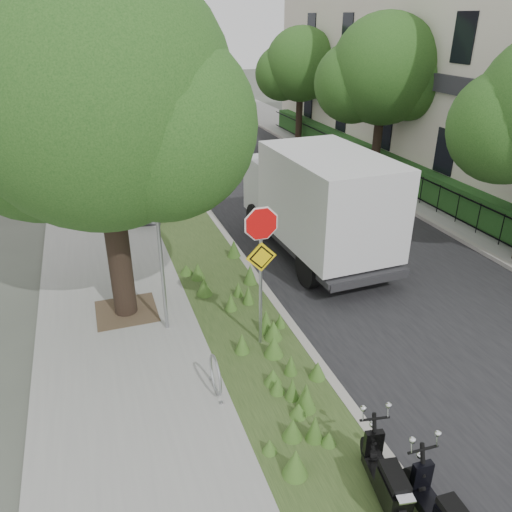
{
  "coord_description": "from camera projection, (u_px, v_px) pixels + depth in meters",
  "views": [
    {
      "loc": [
        -4.37,
        -7.75,
        6.45
      ],
      "look_at": [
        -0.9,
        2.35,
        1.3
      ],
      "focal_mm": 35.0,
      "sensor_mm": 36.0,
      "label": 1
    }
  ],
  "objects": [
    {
      "name": "bike_hoop",
      "position": [
        216.0,
        375.0,
        9.17
      ],
      "size": [
        0.06,
        0.78,
        0.77
      ],
      "color": "#A5A8AD",
      "rests_on": "ground"
    },
    {
      "name": "bare_post",
      "position": [
        160.0,
        247.0,
        10.36
      ],
      "size": [
        0.08,
        0.08,
        4.0
      ],
      "color": "#A5A8AD",
      "rests_on": "ground"
    },
    {
      "name": "hedge_far",
      "position": [
        393.0,
        166.0,
        21.23
      ],
      "size": [
        1.0,
        24.0,
        1.1
      ],
      "primitive_type": "cube",
      "color": "#1D3F16",
      "rests_on": "footpath_far"
    },
    {
      "name": "box_truck",
      "position": [
        318.0,
        199.0,
        14.17
      ],
      "size": [
        2.61,
        6.1,
        2.72
      ],
      "color": "#262628",
      "rests_on": "ground"
    },
    {
      "name": "far_tree_c",
      "position": [
        299.0,
        68.0,
        26.37
      ],
      "size": [
        4.37,
        3.89,
        5.93
      ],
      "color": "black",
      "rests_on": "ground"
    },
    {
      "name": "utility_cabinet",
      "position": [
        144.0,
        205.0,
        16.64
      ],
      "size": [
        1.06,
        0.78,
        1.31
      ],
      "color": "#262628",
      "rests_on": "ground"
    },
    {
      "name": "fence_far",
      "position": [
        378.0,
        168.0,
        21.03
      ],
      "size": [
        0.04,
        24.0,
        1.0
      ],
      "color": "black",
      "rests_on": "ground"
    },
    {
      "name": "sign_assembly",
      "position": [
        261.0,
        249.0,
        9.77
      ],
      "size": [
        0.94,
        0.08,
        3.22
      ],
      "color": "#A5A8AD",
      "rests_on": "ground"
    },
    {
      "name": "verge",
      "position": [
        175.0,
        204.0,
        18.74
      ],
      "size": [
        2.0,
        60.0,
        0.12
      ],
      "primitive_type": "cube",
      "color": "#2C411C",
      "rests_on": "ground"
    },
    {
      "name": "sidewalk_near",
      "position": [
        99.0,
        213.0,
        17.93
      ],
      "size": [
        3.5,
        60.0,
        0.12
      ],
      "primitive_type": "cube",
      "color": "gray",
      "rests_on": "ground"
    },
    {
      "name": "kerb_near",
      "position": [
        201.0,
        201.0,
        19.03
      ],
      "size": [
        0.2,
        60.0,
        0.13
      ],
      "primitive_type": "cube",
      "color": "#9E9991",
      "rests_on": "ground"
    },
    {
      "name": "ground",
      "position": [
        331.0,
        349.0,
        10.69
      ],
      "size": [
        120.0,
        120.0,
        0.0
      ],
      "primitive_type": "plane",
      "color": "#4C5147",
      "rests_on": "ground"
    },
    {
      "name": "footpath_far",
      "position": [
        397.0,
        180.0,
        21.58
      ],
      "size": [
        3.2,
        60.0,
        0.12
      ],
      "primitive_type": "cube",
      "color": "gray",
      "rests_on": "ground"
    },
    {
      "name": "street_tree_main",
      "position": [
        95.0,
        109.0,
        9.84
      ],
      "size": [
        6.21,
        5.54,
        7.66
      ],
      "color": "black",
      "rests_on": "ground"
    },
    {
      "name": "terrace_houses",
      "position": [
        477.0,
        77.0,
        20.77
      ],
      "size": [
        7.4,
        26.4,
        8.2
      ],
      "color": "beige",
      "rests_on": "ground"
    },
    {
      "name": "scooter_near",
      "position": [
        388.0,
        485.0,
        7.04
      ],
      "size": [
        0.49,
        1.56,
        0.74
      ],
      "color": "black",
      "rests_on": "ground"
    },
    {
      "name": "road",
      "position": [
        286.0,
        193.0,
        20.08
      ],
      "size": [
        7.0,
        60.0,
        0.01
      ],
      "primitive_type": "cube",
      "color": "black",
      "rests_on": "ground"
    },
    {
      "name": "far_tree_b",
      "position": [
        382.0,
        75.0,
        19.38
      ],
      "size": [
        4.83,
        4.31,
        6.56
      ],
      "color": "black",
      "rests_on": "ground"
    },
    {
      "name": "kerb_far",
      "position": [
        362.0,
        183.0,
        21.08
      ],
      "size": [
        0.2,
        60.0,
        0.13
      ],
      "primitive_type": "cube",
      "color": "#9E9991",
      "rests_on": "ground"
    }
  ]
}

